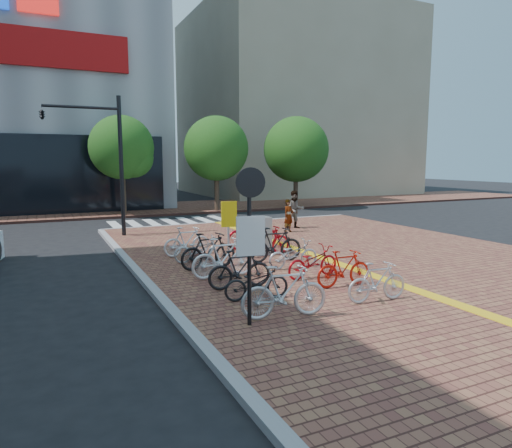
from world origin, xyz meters
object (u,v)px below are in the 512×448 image
bike_0 (284,292)px  bike_6 (187,241)px  pedestrian_b (295,210)px  bike_4 (209,251)px  yellow_sign (229,219)px  bike_13 (253,234)px  notice_sign (250,227)px  bike_9 (313,262)px  bike_1 (257,282)px  bike_8 (344,268)px  bike_10 (293,254)px  utility_box (261,236)px  bike_2 (240,269)px  bike_5 (200,249)px  bike_11 (275,244)px  pedestrian_a (289,216)px  bike_3 (223,258)px  bike_7 (377,282)px  traffic_light_pole (86,139)px  bike_12 (267,240)px

bike_0 → bike_6: (0.00, 6.97, -0.06)m
bike_0 → pedestrian_b: bearing=-21.9°
bike_4 → yellow_sign: size_ratio=0.95×
bike_13 → notice_sign: size_ratio=0.62×
bike_9 → bike_1: bearing=109.7°
yellow_sign → bike_8: bearing=-70.9°
bike_1 → bike_10: size_ratio=0.95×
bike_0 → bike_4: bearing=8.7°
bike_10 → utility_box: 2.25m
bike_6 → bike_8: bike_6 is taller
bike_0 → bike_2: bike_0 is taller
bike_2 → bike_5: (0.02, 3.33, -0.08)m
bike_11 → bike_1: bearing=149.8°
bike_13 → utility_box: size_ratio=1.47×
bike_13 → pedestrian_a: pedestrian_a is taller
bike_3 → pedestrian_b: 9.83m
bike_3 → bike_6: bike_3 is taller
bike_7 → bike_6: bearing=23.9°
bike_7 → traffic_light_pole: bearing=26.6°
bike_0 → pedestrian_b: 12.83m
bike_1 → yellow_sign: size_ratio=0.81×
bike_0 → traffic_light_pole: size_ratio=0.31×
bike_7 → bike_12: bearing=3.5°
pedestrian_b → utility_box: bearing=-117.9°
bike_4 → bike_6: bearing=-7.2°
yellow_sign → bike_13: bearing=41.9°
bike_0 → pedestrian_a: 11.62m
bike_3 → bike_4: bearing=-1.8°
bike_2 → bike_9: bike_2 is taller
bike_8 → bike_10: (-0.17, 2.35, -0.05)m
pedestrian_b → traffic_light_pole: bearing=-176.3°
bike_7 → pedestrian_b: 11.68m
traffic_light_pole → bike_0: bearing=-78.0°
utility_box → yellow_sign: (-1.34, -0.27, 0.69)m
pedestrian_a → traffic_light_pole: size_ratio=0.25×
bike_5 → bike_12: size_ratio=0.95×
bike_7 → bike_10: 3.74m
bike_3 → bike_9: size_ratio=1.10×
bike_5 → utility_box: utility_box is taller
bike_8 → bike_3: bearing=50.2°
bike_9 → bike_13: bike_13 is taller
pedestrian_a → utility_box: bearing=-147.6°
bike_4 → pedestrian_a: pedestrian_a is taller
bike_8 → yellow_sign: bearing=20.9°
bike_2 → notice_sign: notice_sign is taller
bike_1 → notice_sign: (-0.85, -1.50, 1.57)m
bike_7 → bike_4: bearing=31.1°
bike_8 → bike_12: bearing=2.0°
bike_10 → bike_12: bearing=-3.4°
bike_7 → bike_8: (0.07, 1.39, 0.01)m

